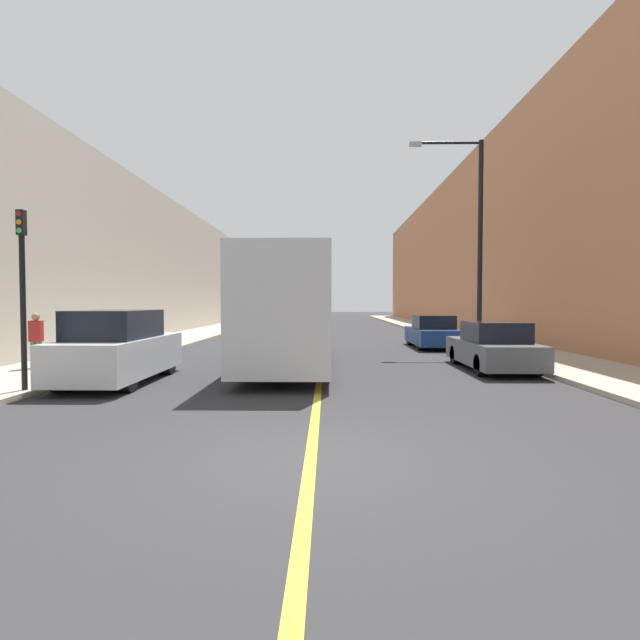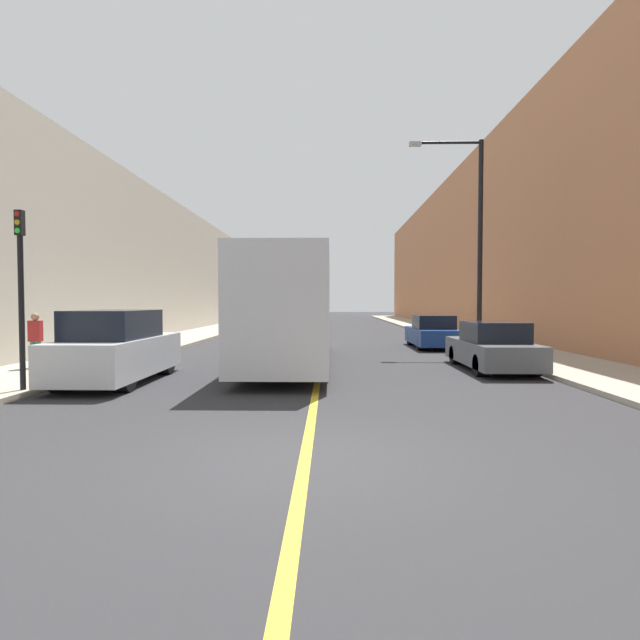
% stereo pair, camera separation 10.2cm
% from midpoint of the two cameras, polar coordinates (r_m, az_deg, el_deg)
% --- Properties ---
extents(ground_plane, '(200.00, 200.00, 0.00)m').
position_cam_midpoint_polar(ground_plane, '(6.74, -1.31, -15.83)').
color(ground_plane, '#2D2D30').
extents(sidewalk_left, '(3.34, 72.00, 0.13)m').
position_cam_midpoint_polar(sidewalk_left, '(37.38, -11.56, -1.07)').
color(sidewalk_left, '#A89E8C').
rests_on(sidewalk_left, ground).
extents(sidewalk_right, '(3.34, 72.00, 0.13)m').
position_cam_midpoint_polar(sidewalk_right, '(37.26, 13.05, -1.09)').
color(sidewalk_right, '#A89E8C').
rests_on(sidewalk_right, ground).
extents(building_row_left, '(4.00, 72.00, 8.58)m').
position_cam_midpoint_polar(building_row_left, '(38.37, -16.98, 5.27)').
color(building_row_left, '#B7B2A3').
rests_on(building_row_left, ground).
extents(building_row_right, '(4.00, 72.00, 11.93)m').
position_cam_midpoint_polar(building_row_right, '(38.33, 18.54, 7.77)').
color(building_row_right, '#B2724C').
rests_on(building_row_right, ground).
extents(road_center_line, '(0.16, 72.00, 0.01)m').
position_cam_midpoint_polar(road_center_line, '(36.47, 0.72, -1.20)').
color(road_center_line, gold).
rests_on(road_center_line, ground).
extents(bus, '(2.46, 11.33, 3.49)m').
position_cam_midpoint_polar(bus, '(16.69, -2.96, 1.32)').
color(bus, silver).
rests_on(bus, ground).
extents(parked_suv_left, '(1.85, 4.65, 1.87)m').
position_cam_midpoint_polar(parked_suv_left, '(13.85, -21.99, -3.10)').
color(parked_suv_left, silver).
rests_on(parked_suv_left, ground).
extents(car_right_near, '(1.79, 4.45, 1.48)m').
position_cam_midpoint_polar(car_right_near, '(16.12, 19.24, -3.05)').
color(car_right_near, '#51565B').
rests_on(car_right_near, ground).
extents(car_right_mid, '(1.84, 4.39, 1.48)m').
position_cam_midpoint_polar(car_right_mid, '(23.23, 12.88, -1.46)').
color(car_right_mid, navy).
rests_on(car_right_mid, ground).
extents(street_lamp_right, '(3.07, 0.24, 8.65)m').
position_cam_midpoint_polar(street_lamp_right, '(22.05, 17.31, 9.76)').
color(street_lamp_right, black).
rests_on(street_lamp_right, sidewalk_right).
extents(traffic_light, '(0.16, 0.18, 3.95)m').
position_cam_midpoint_polar(traffic_light, '(12.79, -30.79, 2.75)').
color(traffic_light, black).
rests_on(traffic_light, sidewalk_left).
extents(pedestrian, '(0.36, 0.23, 1.63)m').
position_cam_midpoint_polar(pedestrian, '(16.93, -29.59, -1.94)').
color(pedestrian, '#336B47').
rests_on(pedestrian, sidewalk_left).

